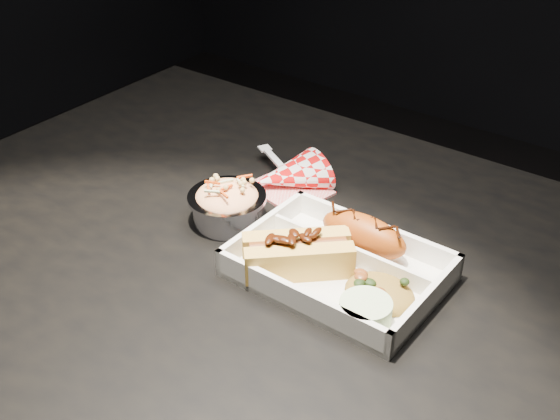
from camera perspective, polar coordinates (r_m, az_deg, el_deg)
The scene contains 8 objects.
dining_table at distance 0.97m, azimuth 1.26°, elevation -8.12°, with size 1.20×0.80×0.75m.
food_tray at distance 0.88m, azimuth 4.83°, elevation -4.84°, with size 0.25×0.18×0.04m.
fried_pastry at distance 0.91m, azimuth 6.81°, elevation -1.97°, with size 0.12×0.05×0.05m, color #A34510.
hotdog at distance 0.87m, azimuth 1.46°, elevation -3.44°, with size 0.14×0.13×0.06m.
fried_rice_mound at distance 0.84m, azimuth 8.15°, elevation -6.14°, with size 0.09×0.07×0.03m, color olive.
cupcake_liner at distance 0.81m, azimuth 6.95°, elevation -8.27°, with size 0.06×0.06×0.03m, color beige.
foil_coleslaw_cup at distance 0.97m, azimuth -4.31°, elevation 0.62°, with size 0.11×0.11×0.07m.
napkin_fork at distance 1.06m, azimuth 0.66°, elevation 2.77°, with size 0.16×0.14×0.10m.
Camera 1 is at (0.42, -0.60, 1.30)m, focal length 45.00 mm.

